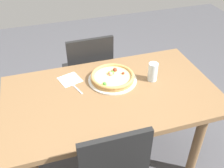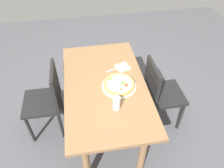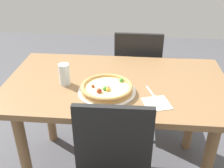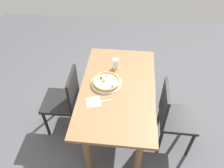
# 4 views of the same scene
# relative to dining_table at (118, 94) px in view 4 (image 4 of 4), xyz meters

# --- Properties ---
(ground_plane) EXTENTS (6.00, 6.00, 0.00)m
(ground_plane) POSITION_rel_dining_table_xyz_m (0.00, 0.00, -0.64)
(ground_plane) COLOR #4C4C51
(dining_table) EXTENTS (1.42, 0.82, 0.75)m
(dining_table) POSITION_rel_dining_table_xyz_m (0.00, 0.00, 0.00)
(dining_table) COLOR olive
(dining_table) RESTS_ON ground
(chair_near) EXTENTS (0.40, 0.40, 0.90)m
(chair_near) POSITION_rel_dining_table_xyz_m (-0.14, -0.62, -0.14)
(chair_near) COLOR black
(chair_near) RESTS_ON ground
(chair_far) EXTENTS (0.41, 0.41, 0.90)m
(chair_far) POSITION_rel_dining_table_xyz_m (-0.02, 0.62, -0.14)
(chair_far) COLOR black
(chair_far) RESTS_ON ground
(plate) EXTENTS (0.34, 0.34, 0.01)m
(plate) POSITION_rel_dining_table_xyz_m (0.05, 0.13, 0.11)
(plate) COLOR silver
(plate) RESTS_ON dining_table
(pizza) EXTENTS (0.31, 0.31, 0.05)m
(pizza) POSITION_rel_dining_table_xyz_m (0.05, 0.13, 0.14)
(pizza) COLOR tan
(pizza) RESTS_ON plate
(fork) EXTENTS (0.07, 0.16, 0.00)m
(fork) POSITION_rel_dining_table_xyz_m (-0.22, 0.14, 0.11)
(fork) COLOR silver
(fork) RESTS_ON dining_table
(drinking_glass) EXTENTS (0.07, 0.07, 0.14)m
(drinking_glass) POSITION_rel_dining_table_xyz_m (0.32, 0.06, 0.18)
(drinking_glass) COLOR silver
(drinking_glass) RESTS_ON dining_table
(napkin) EXTENTS (0.18, 0.18, 0.00)m
(napkin) POSITION_rel_dining_table_xyz_m (-0.24, 0.23, 0.11)
(napkin) COLOR white
(napkin) RESTS_ON dining_table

